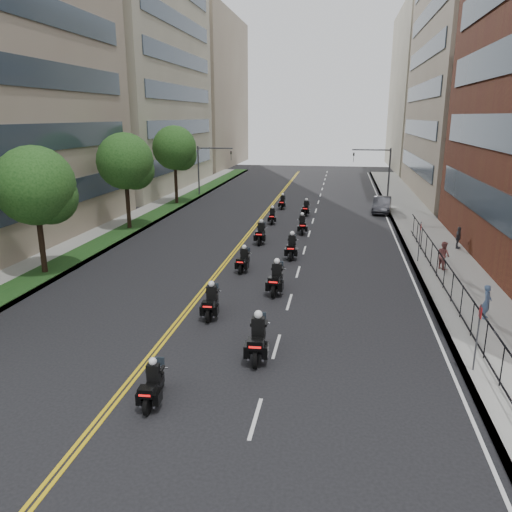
{
  "coord_description": "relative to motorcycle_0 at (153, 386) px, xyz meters",
  "views": [
    {
      "loc": [
        5.43,
        -13.08,
        8.89
      ],
      "look_at": [
        1.06,
        12.74,
        1.5
      ],
      "focal_mm": 35.0,
      "sensor_mm": 36.0,
      "label": 1
    }
  ],
  "objects": [
    {
      "name": "ground",
      "position": [
        0.17,
        -0.32,
        -0.6
      ],
      "size": [
        160.0,
        160.0,
        0.0
      ],
      "primitive_type": "plane",
      "color": "black",
      "rests_on": "ground"
    },
    {
      "name": "sidewalk_right",
      "position": [
        12.17,
        24.68,
        -0.53
      ],
      "size": [
        4.0,
        90.0,
        0.15
      ],
      "primitive_type": "cube",
      "color": "gray",
      "rests_on": "ground"
    },
    {
      "name": "sidewalk_left",
      "position": [
        -11.83,
        24.68,
        -0.53
      ],
      "size": [
        4.0,
        90.0,
        0.15
      ],
      "primitive_type": "cube",
      "color": "gray",
      "rests_on": "ground"
    },
    {
      "name": "grass_strip",
      "position": [
        -11.03,
        24.68,
        -0.43
      ],
      "size": [
        2.0,
        90.0,
        0.04
      ],
      "primitive_type": "cube",
      "color": "#153C16",
      "rests_on": "sidewalk_left"
    },
    {
      "name": "building_right_tan",
      "position": [
        21.65,
        47.68,
        14.4
      ],
      "size": [
        15.11,
        28.0,
        30.0
      ],
      "color": "gray",
      "rests_on": "ground"
    },
    {
      "name": "building_right_far",
      "position": [
        21.67,
        77.68,
        12.4
      ],
      "size": [
        15.0,
        28.0,
        26.0
      ],
      "primitive_type": "cube",
      "color": "gray",
      "rests_on": "ground"
    },
    {
      "name": "building_left_mid",
      "position": [
        -21.81,
        47.68,
        16.4
      ],
      "size": [
        16.11,
        28.0,
        34.0
      ],
      "color": "gray",
      "rests_on": "ground"
    },
    {
      "name": "building_left_far",
      "position": [
        -21.83,
        77.68,
        12.4
      ],
      "size": [
        16.0,
        28.0,
        26.0
      ],
      "primitive_type": "cube",
      "color": "gray",
      "rests_on": "ground"
    },
    {
      "name": "iron_fence",
      "position": [
        11.17,
        11.68,
        0.3
      ],
      "size": [
        0.05,
        28.0,
        1.5
      ],
      "color": "black",
      "rests_on": "sidewalk_right"
    },
    {
      "name": "street_trees",
      "position": [
        -10.88,
        18.29,
        4.53
      ],
      "size": [
        4.4,
        38.4,
        7.98
      ],
      "color": "black",
      "rests_on": "ground"
    },
    {
      "name": "traffic_signal_right",
      "position": [
        9.71,
        41.68,
        3.09
      ],
      "size": [
        4.09,
        0.2,
        5.6
      ],
      "color": "#3F3F44",
      "rests_on": "ground"
    },
    {
      "name": "traffic_signal_left",
      "position": [
        -9.37,
        41.68,
        3.09
      ],
      "size": [
        4.09,
        0.2,
        5.6
      ],
      "color": "#3F3F44",
      "rests_on": "ground"
    },
    {
      "name": "motorcycle_0",
      "position": [
        0.0,
        0.0,
        0.0
      ],
      "size": [
        0.54,
        2.07,
        1.53
      ],
      "rotation": [
        0.0,
        0.0,
        0.08
      ],
      "color": "black",
      "rests_on": "ground"
    },
    {
      "name": "motorcycle_1",
      "position": [
        2.79,
        3.6,
        0.13
      ],
      "size": [
        0.63,
        2.53,
        1.87
      ],
      "rotation": [
        0.0,
        0.0,
        0.06
      ],
      "color": "black",
      "rests_on": "ground"
    },
    {
      "name": "motorcycle_2",
      "position": [
        0.03,
        7.25,
        0.06
      ],
      "size": [
        0.58,
        2.27,
        1.67
      ],
      "rotation": [
        0.0,
        0.0,
        0.07
      ],
      "color": "black",
      "rests_on": "ground"
    },
    {
      "name": "motorcycle_3",
      "position": [
        2.55,
        10.91,
        0.12
      ],
      "size": [
        0.58,
        2.48,
        1.83
      ],
      "rotation": [
        0.0,
        0.0,
        -0.03
      ],
      "color": "black",
      "rests_on": "ground"
    },
    {
      "name": "motorcycle_4",
      "position": [
        0.17,
        14.35,
        0.02
      ],
      "size": [
        0.54,
        2.13,
        1.57
      ],
      "rotation": [
        0.0,
        0.0,
        -0.06
      ],
      "color": "black",
      "rests_on": "ground"
    },
    {
      "name": "motorcycle_5",
      "position": [
        2.69,
        17.61,
        0.09
      ],
      "size": [
        0.55,
        2.37,
        1.75
      ],
      "rotation": [
        0.0,
        0.0,
        0.02
      ],
      "color": "black",
      "rests_on": "ground"
    },
    {
      "name": "motorcycle_6",
      "position": [
        0.11,
        21.12,
        0.08
      ],
      "size": [
        0.54,
        2.35,
        1.74
      ],
      "rotation": [
        0.0,
        0.0,
        0.01
      ],
      "color": "black",
      "rests_on": "ground"
    },
    {
      "name": "motorcycle_7",
      "position": [
        2.8,
        24.71,
        0.05
      ],
      "size": [
        0.66,
        2.23,
        1.65
      ],
      "rotation": [
        0.0,
        0.0,
        0.13
      ],
      "color": "black",
      "rests_on": "ground"
    },
    {
      "name": "motorcycle_8",
      "position": [
        -0.01,
        28.07,
        -0.0
      ],
      "size": [
        0.54,
        2.06,
        1.52
      ],
      "rotation": [
        0.0,
        0.0,
        0.08
      ],
      "color": "black",
      "rests_on": "ground"
    },
    {
      "name": "motorcycle_9",
      "position": [
        2.59,
        32.09,
        0.03
      ],
      "size": [
        0.51,
        2.16,
        1.59
      ],
      "rotation": [
        0.0,
        0.0,
        -0.04
      ],
      "color": "black",
      "rests_on": "ground"
    },
    {
      "name": "motorcycle_10",
      "position": [
        0.03,
        35.19,
        -0.0
      ],
      "size": [
        0.47,
        2.05,
        1.52
      ],
      "rotation": [
        0.0,
        0.0,
        0.0
      ],
      "color": "black",
      "rests_on": "ground"
    },
    {
      "name": "parked_sedan",
      "position": [
        9.57,
        34.71,
        0.14
      ],
      "size": [
        2.13,
        4.67,
        1.49
      ],
      "primitive_type": "imported",
      "rotation": [
        0.0,
        0.0,
        -0.13
      ],
      "color": "black",
      "rests_on": "ground"
    },
    {
      "name": "pedestrian_a",
      "position": [
        12.26,
        8.76,
        0.32
      ],
      "size": [
        0.57,
        0.67,
        1.55
      ],
      "primitive_type": "imported",
      "rotation": [
        0.0,
        0.0,
        1.14
      ],
      "color": "#485E84",
      "rests_on": "sidewalk_right"
    },
    {
      "name": "pedestrian_b",
      "position": [
        11.77,
        16.26,
        0.37
      ],
      "size": [
        0.95,
        1.01,
        1.66
      ],
      "primitive_type": "imported",
      "rotation": [
        0.0,
        0.0,
        2.09
      ],
      "color": "#9C5855",
      "rests_on": "sidewalk_right"
    },
    {
      "name": "pedestrian_c",
      "position": [
        13.67,
        21.36,
        0.3
      ],
      "size": [
        0.68,
        0.95,
        1.5
      ],
      "primitive_type": "imported",
      "rotation": [
        0.0,
        0.0,
        1.18
      ],
      "color": "#43444C",
      "rests_on": "sidewalk_right"
    }
  ]
}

